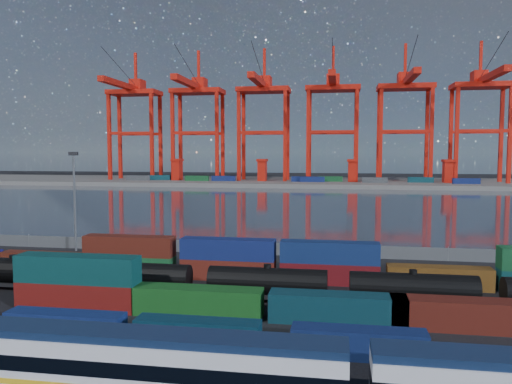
# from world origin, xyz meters

# --- Properties ---
(ground) EXTENTS (700.00, 700.00, 0.00)m
(ground) POSITION_xyz_m (0.00, 0.00, 0.00)
(ground) COLOR black
(ground) RESTS_ON ground
(harbor_water) EXTENTS (700.00, 700.00, 0.00)m
(harbor_water) POSITION_xyz_m (0.00, 105.00, 0.01)
(harbor_water) COLOR #2C3440
(harbor_water) RESTS_ON ground
(far_quay) EXTENTS (700.00, 70.00, 2.00)m
(far_quay) POSITION_xyz_m (0.00, 210.00, 1.00)
(far_quay) COLOR #514F4C
(far_quay) RESTS_ON ground
(distant_mountains) EXTENTS (2470.00, 1100.00, 520.00)m
(distant_mountains) POSITION_xyz_m (63.02, 1600.00, 220.29)
(distant_mountains) COLOR #1E2630
(distant_mountains) RESTS_ON ground
(container_row_mid) EXTENTS (142.35, 2.68, 5.71)m
(container_row_mid) POSITION_xyz_m (13.53, -2.69, 1.69)
(container_row_mid) COLOR #46494C
(container_row_mid) RESTS_ON ground
(container_row_north) EXTENTS (129.11, 2.50, 5.34)m
(container_row_north) POSITION_xyz_m (18.17, 11.85, 2.22)
(container_row_north) COLOR navy
(container_row_north) RESTS_ON ground
(tanker_string) EXTENTS (137.63, 2.93, 4.19)m
(tanker_string) POSITION_xyz_m (5.75, 3.03, 2.10)
(tanker_string) COLOR black
(tanker_string) RESTS_ON ground
(waterfront_fence) EXTENTS (160.12, 0.12, 2.20)m
(waterfront_fence) POSITION_xyz_m (-0.00, 28.00, 1.00)
(waterfront_fence) COLOR #595B5E
(waterfront_fence) RESTS_ON ground
(yard_light_mast) EXTENTS (1.60, 0.40, 16.60)m
(yard_light_mast) POSITION_xyz_m (-30.00, 26.00, 9.30)
(yard_light_mast) COLOR slate
(yard_light_mast) RESTS_ON ground
(gantry_cranes) EXTENTS (201.79, 51.45, 69.67)m
(gantry_cranes) POSITION_xyz_m (-7.50, 203.15, 42.70)
(gantry_cranes) COLOR red
(gantry_cranes) RESTS_ON ground
(quay_containers) EXTENTS (172.58, 10.99, 2.60)m
(quay_containers) POSITION_xyz_m (-11.00, 195.46, 3.30)
(quay_containers) COLOR navy
(quay_containers) RESTS_ON far_quay
(straddle_carriers) EXTENTS (140.00, 7.00, 11.10)m
(straddle_carriers) POSITION_xyz_m (-2.50, 200.00, 7.82)
(straddle_carriers) COLOR red
(straddle_carriers) RESTS_ON far_quay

